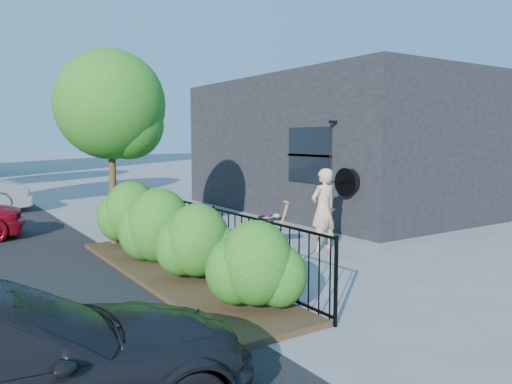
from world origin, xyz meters
TOP-DOWN VIEW (x-y plane):
  - ground at (0.00, 0.00)m, footprint 120.00×120.00m
  - shop_building at (5.50, 4.50)m, footprint 6.22×9.00m
  - fence at (-1.50, 0.00)m, footprint 0.05×6.05m
  - planting_bed at (-2.20, 0.00)m, footprint 1.30×6.00m
  - shrubs at (-2.10, 0.10)m, footprint 1.10×5.60m
  - patio_tree at (-2.24, 2.76)m, footprint 2.20×2.20m
  - cafe_table at (0.13, 0.62)m, footprint 0.55×0.55m
  - woman at (1.09, 0.20)m, footprint 0.61×0.42m
  - shovel at (-1.25, -1.41)m, footprint 0.46×0.17m

SIDE VIEW (x-z plane):
  - ground at x=0.00m, z-range 0.00..0.00m
  - planting_bed at x=-2.20m, z-range 0.00..0.08m
  - cafe_table at x=0.13m, z-range 0.11..0.85m
  - fence at x=-1.50m, z-range 0.01..1.11m
  - shovel at x=-1.25m, z-range -0.08..1.26m
  - shrubs at x=-2.10m, z-range 0.08..1.32m
  - woman at x=1.09m, z-range 0.00..1.64m
  - shop_building at x=5.50m, z-range 0.00..4.00m
  - patio_tree at x=-2.24m, z-range 0.79..4.73m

